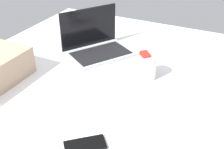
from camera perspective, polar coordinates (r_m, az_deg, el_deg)
The scene contains 4 objects.
bed_mattress at distance 136.91cm, azimuth -4.46°, elevation -5.69°, with size 180.00×140.00×18.00cm, color white.
laptop at distance 159.19cm, azimuth -3.02°, elevation 5.48°, with size 40.18×37.02×23.00cm.
snack_cup at distance 136.87cm, azimuth 6.68°, elevation 1.51°, with size 9.53×9.00×12.93cm.
cell_phone at distance 103.12cm, azimuth -5.20°, elevation -13.34°, with size 6.80×14.00×0.80cm, color black.
Camera 1 is at (-94.07, -58.27, 89.62)cm, focal length 47.54 mm.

